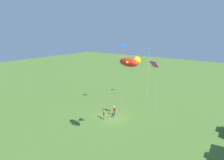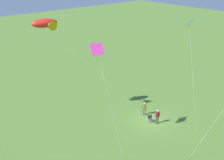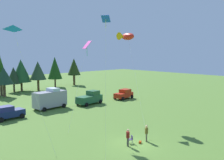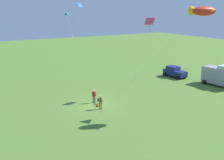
{
  "view_description": "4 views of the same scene",
  "coord_description": "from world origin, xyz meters",
  "px_view_note": "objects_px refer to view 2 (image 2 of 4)",
  "views": [
    {
      "loc": [
        28.34,
        21.74,
        15.09
      ],
      "look_at": [
        1.62,
        1.36,
        7.18
      ],
      "focal_mm": 35.0,
      "sensor_mm": 36.0,
      "label": 1
    },
    {
      "loc": [
        -21.61,
        24.77,
        17.93
      ],
      "look_at": [
        3.22,
        3.43,
        5.09
      ],
      "focal_mm": 50.0,
      "sensor_mm": 36.0,
      "label": 2
    },
    {
      "loc": [
        -19.16,
        -17.28,
        9.39
      ],
      "look_at": [
        0.14,
        3.37,
        6.28
      ],
      "focal_mm": 42.0,
      "sensor_mm": 36.0,
      "label": 3
    },
    {
      "loc": [
        27.67,
        -14.43,
        11.58
      ],
      "look_at": [
        3.16,
        0.31,
        3.91
      ],
      "focal_mm": 42.0,
      "sensor_mm": 36.0,
      "label": 4
    }
  ],
  "objects_px": {
    "backpack_on_grass": "(149,117)",
    "kite_diamond_rainbow": "(97,51)",
    "kite_diamond_blue": "(190,29)",
    "person_kite_flyer": "(144,107)",
    "folding_chair": "(150,118)",
    "person_spectator": "(157,116)",
    "kite_large_fish": "(46,24)"
  },
  "relations": [
    {
      "from": "backpack_on_grass",
      "to": "person_spectator",
      "type": "bearing_deg",
      "value": 168.72
    },
    {
      "from": "kite_diamond_blue",
      "to": "folding_chair",
      "type": "bearing_deg",
      "value": 8.78
    },
    {
      "from": "person_kite_flyer",
      "to": "person_spectator",
      "type": "height_order",
      "value": "same"
    },
    {
      "from": "backpack_on_grass",
      "to": "kite_diamond_rainbow",
      "type": "bearing_deg",
      "value": 93.64
    },
    {
      "from": "person_kite_flyer",
      "to": "kite_diamond_blue",
      "type": "relative_size",
      "value": 0.14
    },
    {
      "from": "kite_large_fish",
      "to": "kite_diamond_rainbow",
      "type": "distance_m",
      "value": 7.9
    },
    {
      "from": "kite_diamond_rainbow",
      "to": "kite_diamond_blue",
      "type": "relative_size",
      "value": 0.85
    },
    {
      "from": "person_kite_flyer",
      "to": "backpack_on_grass",
      "type": "relative_size",
      "value": 5.44
    },
    {
      "from": "backpack_on_grass",
      "to": "kite_diamond_rainbow",
      "type": "xyz_separation_m",
      "value": [
        -0.52,
        8.12,
        9.86
      ]
    },
    {
      "from": "person_kite_flyer",
      "to": "folding_chair",
      "type": "xyz_separation_m",
      "value": [
        -1.63,
        0.71,
        -0.53
      ]
    },
    {
      "from": "folding_chair",
      "to": "backpack_on_grass",
      "type": "height_order",
      "value": "folding_chair"
    },
    {
      "from": "folding_chair",
      "to": "backpack_on_grass",
      "type": "xyz_separation_m",
      "value": [
        0.72,
        -0.64,
        -0.38
      ]
    },
    {
      "from": "kite_large_fish",
      "to": "kite_diamond_blue",
      "type": "relative_size",
      "value": 0.96
    },
    {
      "from": "backpack_on_grass",
      "to": "kite_diamond_blue",
      "type": "relative_size",
      "value": 0.03
    },
    {
      "from": "kite_diamond_rainbow",
      "to": "person_kite_flyer",
      "type": "bearing_deg",
      "value": -80.12
    },
    {
      "from": "backpack_on_grass",
      "to": "kite_diamond_blue",
      "type": "bearing_deg",
      "value": 179.56
    },
    {
      "from": "kite_large_fish",
      "to": "kite_diamond_blue",
      "type": "height_order",
      "value": "kite_diamond_blue"
    },
    {
      "from": "person_spectator",
      "to": "kite_diamond_blue",
      "type": "xyz_separation_m",
      "value": [
        -3.13,
        -0.27,
        10.55
      ]
    },
    {
      "from": "kite_large_fish",
      "to": "kite_diamond_rainbow",
      "type": "relative_size",
      "value": 1.13
    },
    {
      "from": "person_spectator",
      "to": "kite_diamond_rainbow",
      "type": "relative_size",
      "value": 0.16
    },
    {
      "from": "person_kite_flyer",
      "to": "folding_chair",
      "type": "height_order",
      "value": "person_kite_flyer"
    },
    {
      "from": "folding_chair",
      "to": "kite_large_fish",
      "type": "distance_m",
      "value": 15.88
    },
    {
      "from": "backpack_on_grass",
      "to": "person_kite_flyer",
      "type": "bearing_deg",
      "value": -4.3
    },
    {
      "from": "kite_large_fish",
      "to": "kite_diamond_blue",
      "type": "distance_m",
      "value": 14.83
    },
    {
      "from": "person_kite_flyer",
      "to": "kite_diamond_blue",
      "type": "height_order",
      "value": "kite_diamond_blue"
    },
    {
      "from": "folding_chair",
      "to": "kite_diamond_rainbow",
      "type": "distance_m",
      "value": 12.08
    },
    {
      "from": "person_kite_flyer",
      "to": "folding_chair",
      "type": "distance_m",
      "value": 1.86
    },
    {
      "from": "person_kite_flyer",
      "to": "kite_diamond_rainbow",
      "type": "distance_m",
      "value": 12.21
    },
    {
      "from": "folding_chair",
      "to": "kite_diamond_blue",
      "type": "height_order",
      "value": "kite_diamond_blue"
    },
    {
      "from": "person_kite_flyer",
      "to": "kite_diamond_blue",
      "type": "xyz_separation_m",
      "value": [
        -5.56,
        0.1,
        10.55
      ]
    },
    {
      "from": "kite_large_fish",
      "to": "folding_chair",
      "type": "bearing_deg",
      "value": -133.58
    },
    {
      "from": "person_kite_flyer",
      "to": "backpack_on_grass",
      "type": "bearing_deg",
      "value": 52.48
    }
  ]
}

